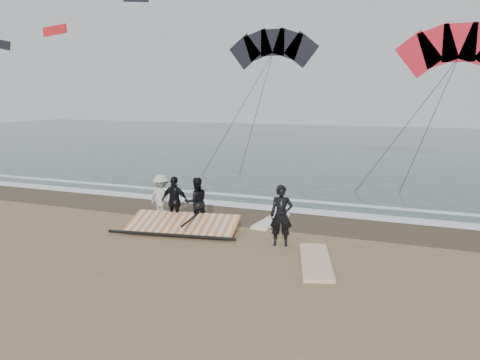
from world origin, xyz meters
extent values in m
plane|color=#8C704C|center=(0.00, 0.00, 0.00)|extent=(120.00, 120.00, 0.00)
cube|color=#233838|center=(0.00, 33.00, 0.01)|extent=(120.00, 54.00, 0.02)
cube|color=#4C3D2B|center=(0.00, 4.50, 0.01)|extent=(120.00, 2.80, 0.01)
cube|color=white|center=(0.00, 5.90, 0.03)|extent=(120.00, 0.90, 0.01)
cube|color=white|center=(0.00, 7.60, 0.03)|extent=(120.00, 0.45, 0.01)
imported|color=black|center=(2.27, 1.70, 0.89)|extent=(0.74, 0.57, 1.79)
cube|color=silver|center=(3.55, 0.57, 0.05)|extent=(1.48, 2.79, 0.11)
cube|color=white|center=(1.22, 4.00, 0.05)|extent=(0.75, 2.21, 0.09)
imported|color=black|center=(-0.95, 2.62, 0.83)|extent=(1.02, 1.01, 1.66)
imported|color=black|center=(-1.65, 2.42, 0.84)|extent=(1.00, 0.45, 1.67)
imported|color=#B8B9B4|center=(-2.35, 2.72, 0.83)|extent=(1.20, 0.90, 1.66)
cube|color=black|center=(-1.25, 2.44, 0.05)|extent=(2.49, 0.97, 0.09)
cube|color=orange|center=(-1.05, 1.84, 0.30)|extent=(3.72, 1.93, 0.37)
cylinder|color=black|center=(-1.05, 1.06, 0.11)|extent=(4.07, 0.77, 0.09)
cylinder|color=black|center=(-0.75, 1.84, 0.45)|extent=(0.37, 1.76, 0.07)
cylinder|color=#262626|center=(5.25, 13.68, 3.17)|extent=(0.04, 0.04, 10.25)
cylinder|color=#262626|center=(6.19, 13.99, 3.17)|extent=(0.04, 0.04, 9.21)
cylinder|color=#262626|center=(-5.37, 18.22, 3.82)|extent=(0.04, 0.04, 14.86)
cylinder|color=#262626|center=(-4.48, 18.77, 3.82)|extent=(0.04, 0.04, 14.07)
cube|color=red|center=(-29.86, 28.00, 10.95)|extent=(3.07, 0.12, 1.16)
camera|label=1|loc=(6.03, -10.93, 4.28)|focal=35.00mm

